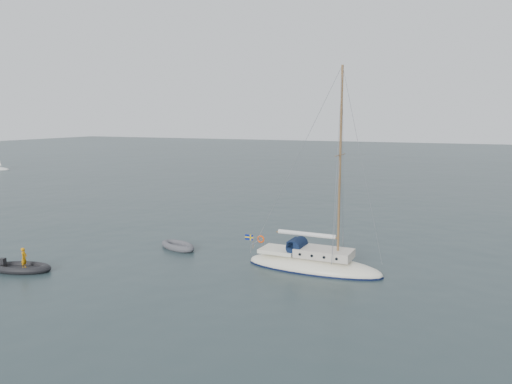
% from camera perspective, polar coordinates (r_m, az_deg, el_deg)
% --- Properties ---
extents(ground, '(300.00, 300.00, 0.00)m').
position_cam_1_polar(ground, '(31.56, 5.01, -7.74)').
color(ground, black).
rests_on(ground, ground).
extents(sailboat, '(8.55, 2.56, 12.17)m').
position_cam_1_polar(sailboat, '(29.50, 6.61, -7.07)').
color(sailboat, '#F1EBCE').
rests_on(sailboat, ground).
extents(dinghy, '(3.14, 1.42, 0.45)m').
position_cam_1_polar(dinghy, '(34.36, -8.93, -6.10)').
color(dinghy, '#4F4F55').
rests_on(dinghy, ground).
extents(rib, '(3.59, 1.63, 1.40)m').
position_cam_1_polar(rib, '(32.27, -25.22, -7.77)').
color(rib, black).
rests_on(rib, ground).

